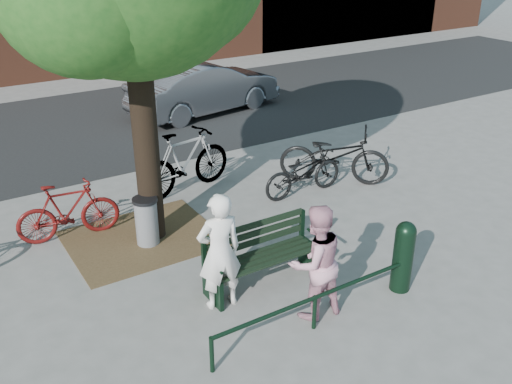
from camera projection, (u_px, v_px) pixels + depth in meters
ground at (264, 284)px, 8.37m from camera, size 90.00×90.00×0.00m
dirt_pit at (143, 238)px, 9.57m from camera, size 2.40×2.00×0.02m
road at (87, 127)px, 14.88m from camera, size 40.00×7.00×0.01m
park_bench at (261, 253)px, 8.23m from camera, size 1.74×0.54×0.97m
guard_railing at (315, 303)px, 7.28m from camera, size 3.06×0.06×0.51m
person_left at (219, 252)px, 7.57m from camera, size 0.66×0.48×1.69m
person_right at (315, 262)px, 7.40m from camera, size 0.82×0.66×1.62m
bollard at (403, 254)px, 8.02m from camera, size 0.29×0.29×1.09m
litter_bin at (147, 221)px, 9.26m from camera, size 0.41×0.41×0.83m
bicycle_b at (68, 211)px, 9.41m from camera, size 1.72×0.68×1.00m
bicycle_c at (303, 173)px, 10.99m from camera, size 1.74×0.62×0.91m
bicycle_d at (185, 161)px, 11.04m from camera, size 2.18×0.98×1.27m
bicycle_e at (334, 156)px, 11.47m from camera, size 2.15×2.04×1.16m
parked_car at (204, 87)px, 15.78m from camera, size 4.53×2.19×1.43m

